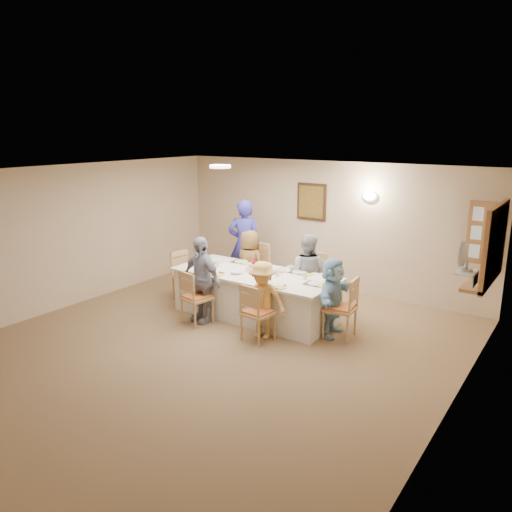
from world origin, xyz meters
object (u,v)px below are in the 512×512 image
Objects in this scene: desk_fan at (465,260)px; chair_front_right at (258,312)px; chair_back_left at (253,271)px; chair_left_end at (186,276)px; diner_front_left at (201,279)px; diner_back_left at (250,265)px; diner_front_right at (263,300)px; diner_back_right at (307,273)px; serving_hatch at (495,244)px; caregiver at (245,245)px; condiment_ketchup at (254,265)px; chair_front_left at (197,297)px; dining_table at (255,294)px; chair_back_right at (310,282)px; diner_right_end at (332,297)px; chair_right_end at (340,307)px.

desk_fan reaches higher than chair_front_right.
chair_left_end is (-0.95, -0.80, -0.06)m from chair_back_left.
chair_back_left is 1.49m from diner_front_left.
diner_back_left reaches higher than diner_front_right.
desk_fan is 0.25× the size of diner_front_right.
serving_hatch is at bearing 176.27° from diner_back_right.
desk_fan is (-0.11, -1.35, 0.05)m from serving_hatch.
caregiver reaches higher than chair_back_left.
chair_back_left is at bearing 125.90° from condiment_ketchup.
caregiver is at bearing -26.17° from diner_back_right.
caregiver is at bearing 131.84° from condiment_ketchup.
chair_back_left reaches higher than chair_front_left.
chair_front_right is 0.69× the size of diner_back_left.
diner_front_left is at bearing 2.23° from chair_front_right.
dining_table is at bearing 121.29° from diner_front_right.
chair_front_left is at bearing 7.94° from chair_front_right.
serving_hatch is 3.00m from chair_back_right.
diner_back_right is 1.12× the size of diner_right_end.
diner_back_right reaches higher than chair_front_right.
condiment_ketchup reaches higher than chair_back_right.
diner_front_right is at bearing -172.99° from desk_fan.
diner_back_right is at bearing 48.58° from dining_table.
desk_fan is 0.31× the size of chair_right_end.
diner_right_end is 2.74m from caregiver.
chair_left_end is (-4.97, -1.00, -1.05)m from serving_hatch.
condiment_ketchup is at bearing -113.85° from chair_front_left.
diner_back_right is 1.07m from diner_right_end.
serving_hatch reaches higher than chair_front_right.
chair_back_left is at bearing 113.53° from caregiver.
chair_back_right is 1.92m from diner_front_left.
diner_back_right is at bearing -173.46° from serving_hatch.
diner_front_right is at bearing -82.06° from chair_front_right.
diner_front_left is at bearing 103.67° from diner_right_end.
dining_table is 1.55m from chair_right_end.
diner_front_right is at bearing -149.17° from serving_hatch.
desk_fan is at bearing -85.10° from chair_left_end.
chair_back_left is (-4.02, -0.20, -0.99)m from serving_hatch.
diner_back_right is 0.77× the size of caregiver.
chair_right_end is at bearing -42.09° from chair_back_right.
chair_front_left is at bearing -125.61° from condiment_ketchup.
chair_back_right is at bearing -82.06° from chair_front_right.
chair_front_left is 1.01× the size of chair_front_right.
caregiver is at bearing 161.05° from desk_fan.
chair_back_left reaches higher than chair_front_right.
chair_front_right is at bearing 79.73° from diner_back_right.
chair_back_right is at bearing -175.88° from serving_hatch.
caregiver is at bearing 60.10° from diner_right_end.
diner_front_left is 5.49× the size of condiment_ketchup.
diner_front_right is at bearing -47.64° from condiment_ketchup.
chair_right_end is at bearing 167.91° from diner_back_left.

